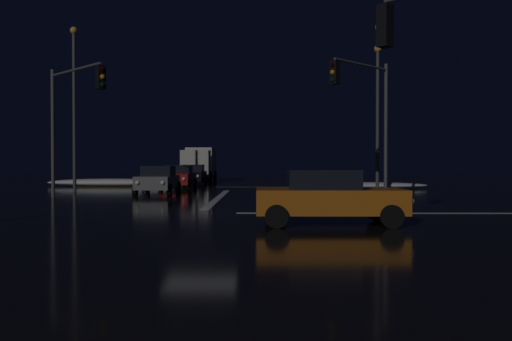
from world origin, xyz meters
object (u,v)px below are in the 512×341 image
object	(u,v)px
streetlamp_right_near	(378,107)
box_truck	(200,163)
traffic_signal_se	(486,49)
streetlamp_left_near	(74,98)
sedan_orange_crossing	(329,197)
sedan_red	(179,177)
traffic_signal_nw	(71,106)
sedan_black	(193,174)
traffic_signal_ne	(366,103)
sedan_gray	(158,180)

from	to	relation	value
streetlamp_right_near	box_truck	bearing A→B (deg)	125.94
traffic_signal_se	streetlamp_left_near	xyz separation A→B (m)	(-16.12, 20.62, 1.39)
sedan_orange_crossing	streetlamp_left_near	xyz separation A→B (m)	(-13.14, 17.02, 4.84)
sedan_red	box_truck	world-z (taller)	box_truck
sedan_red	traffic_signal_se	bearing A→B (deg)	-66.72
streetlamp_left_near	traffic_signal_nw	bearing A→B (deg)	-72.01
sedan_black	streetlamp_right_near	world-z (taller)	streetlamp_right_near
traffic_signal_se	streetlamp_left_near	world-z (taller)	streetlamp_left_near
traffic_signal_nw	traffic_signal_se	distance (m)	19.74
sedan_red	box_truck	distance (m)	13.88
sedan_black	sedan_orange_crossing	distance (m)	28.17
box_truck	traffic_signal_nw	xyz separation A→B (m)	(-3.44, -24.03, 2.78)
sedan_red	sedan_orange_crossing	world-z (taller)	same
sedan_orange_crossing	streetlamp_right_near	world-z (taller)	streetlamp_right_near
sedan_orange_crossing	traffic_signal_ne	xyz separation A→B (m)	(3.12, 10.58, 3.82)
sedan_black	traffic_signal_se	size ratio (longest dim) A/B	0.71
sedan_black	streetlamp_left_near	size ratio (longest dim) A/B	0.44
box_truck	traffic_signal_ne	world-z (taller)	traffic_signal_ne
sedan_orange_crossing	streetlamp_right_near	distance (m)	18.26
traffic_signal_nw	traffic_signal_ne	xyz separation A→B (m)	(14.10, 0.23, 0.13)
traffic_signal_nw	sedan_black	bearing A→B (deg)	77.66
sedan_gray	streetlamp_left_near	world-z (taller)	streetlamp_left_near
sedan_black	sedan_orange_crossing	size ratio (longest dim) A/B	1.00
sedan_gray	traffic_signal_ne	distance (m)	12.02
sedan_black	traffic_signal_ne	world-z (taller)	traffic_signal_ne
sedan_orange_crossing	streetlamp_left_near	distance (m)	22.04
traffic_signal_nw	streetlamp_right_near	world-z (taller)	streetlamp_right_near
box_truck	streetlamp_right_near	size ratio (longest dim) A/B	0.95
streetlamp_right_near	streetlamp_left_near	world-z (taller)	streetlamp_left_near
traffic_signal_se	streetlamp_right_near	size ratio (longest dim) A/B	0.70
box_truck	traffic_signal_se	size ratio (longest dim) A/B	1.35
sedan_orange_crossing	traffic_signal_nw	bearing A→B (deg)	136.68
sedan_orange_crossing	streetlamp_left_near	bearing A→B (deg)	127.68
sedan_red	streetlamp_left_near	bearing A→B (deg)	-148.52
sedan_red	traffic_signal_se	world-z (taller)	traffic_signal_se
traffic_signal_ne	sedan_gray	bearing A→B (deg)	160.38
traffic_signal_ne	streetlamp_left_near	xyz separation A→B (m)	(-16.26, 6.43, 1.03)
sedan_red	sedan_gray	bearing A→B (deg)	-91.99
sedan_black	traffic_signal_ne	distance (m)	19.98
sedan_gray	streetlamp_left_near	size ratio (longest dim) A/B	0.44
streetlamp_right_near	streetlamp_left_near	distance (m)	18.21
box_truck	traffic_signal_nw	size ratio (longest dim) A/B	1.29
sedan_gray	sedan_black	size ratio (longest dim) A/B	1.00
box_truck	sedan_red	bearing A→B (deg)	-89.46
sedan_orange_crossing	streetlamp_right_near	bearing A→B (deg)	73.46
traffic_signal_ne	streetlamp_right_near	xyz separation A→B (m)	(1.93, 6.43, 0.44)
sedan_gray	box_truck	bearing A→B (deg)	89.76
sedan_gray	sedan_black	world-z (taller)	same
sedan_orange_crossing	box_truck	bearing A→B (deg)	102.36
sedan_orange_crossing	traffic_signal_ne	bearing A→B (deg)	73.58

